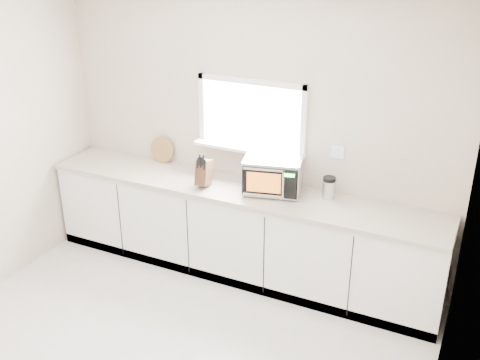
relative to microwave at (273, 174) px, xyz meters
The scene contains 7 objects.
back_wall 0.48m from the microwave, 143.47° to the left, with size 4.00×0.17×2.70m.
cabinets 0.73m from the microwave, behind, with size 3.92×0.60×0.88m, color white.
countertop 0.38m from the microwave, 168.45° to the right, with size 3.92×0.64×0.04m, color #BAAE99.
microwave is the anchor object (origin of this frame).
knife_block 0.66m from the microwave, 165.11° to the right, with size 0.14×0.24×0.34m.
cutting_board 1.34m from the microwave, behind, with size 0.27×0.27×0.02m, color brown.
coffee_grinder 0.52m from the microwave, 10.26° to the left, with size 0.13×0.13×0.21m.
Camera 1 is at (2.10, -2.64, 3.12)m, focal length 42.00 mm.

